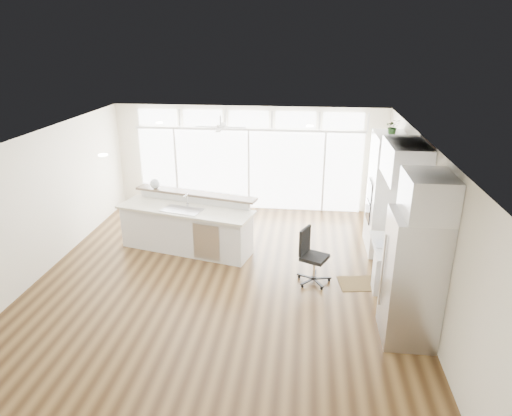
# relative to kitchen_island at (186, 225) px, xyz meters

# --- Properties ---
(floor) EXTENTS (7.00, 8.00, 0.02)m
(floor) POSITION_rel_kitchen_island_xyz_m (1.00, -1.22, -0.59)
(floor) COLOR #3C2712
(floor) RESTS_ON ground
(ceiling) EXTENTS (7.00, 8.00, 0.02)m
(ceiling) POSITION_rel_kitchen_island_xyz_m (1.00, -1.22, 2.12)
(ceiling) COLOR silver
(ceiling) RESTS_ON wall_back
(wall_back) EXTENTS (7.00, 0.04, 2.70)m
(wall_back) POSITION_rel_kitchen_island_xyz_m (1.00, 2.78, 0.77)
(wall_back) COLOR white
(wall_back) RESTS_ON floor
(wall_front) EXTENTS (7.00, 0.04, 2.70)m
(wall_front) POSITION_rel_kitchen_island_xyz_m (1.00, -5.22, 0.77)
(wall_front) COLOR white
(wall_front) RESTS_ON floor
(wall_left) EXTENTS (0.04, 8.00, 2.70)m
(wall_left) POSITION_rel_kitchen_island_xyz_m (-2.50, -1.22, 0.77)
(wall_left) COLOR white
(wall_left) RESTS_ON floor
(wall_right) EXTENTS (0.04, 8.00, 2.70)m
(wall_right) POSITION_rel_kitchen_island_xyz_m (4.50, -1.22, 0.77)
(wall_right) COLOR white
(wall_right) RESTS_ON floor
(glass_wall) EXTENTS (5.80, 0.06, 2.08)m
(glass_wall) POSITION_rel_kitchen_island_xyz_m (1.00, 2.72, 0.47)
(glass_wall) COLOR white
(glass_wall) RESTS_ON wall_back
(transom_row) EXTENTS (5.90, 0.06, 0.40)m
(transom_row) POSITION_rel_kitchen_island_xyz_m (1.00, 2.72, 1.80)
(transom_row) COLOR white
(transom_row) RESTS_ON wall_back
(desk_window) EXTENTS (0.04, 0.85, 0.85)m
(desk_window) POSITION_rel_kitchen_island_xyz_m (4.46, -0.92, 0.97)
(desk_window) COLOR white
(desk_window) RESTS_ON wall_right
(ceiling_fan) EXTENTS (1.16, 1.16, 0.32)m
(ceiling_fan) POSITION_rel_kitchen_island_xyz_m (0.50, 1.58, 1.90)
(ceiling_fan) COLOR silver
(ceiling_fan) RESTS_ON ceiling
(recessed_lights) EXTENTS (3.40, 3.00, 0.02)m
(recessed_lights) POSITION_rel_kitchen_island_xyz_m (1.00, -1.02, 2.10)
(recessed_lights) COLOR white
(recessed_lights) RESTS_ON ceiling
(oven_cabinet) EXTENTS (0.64, 1.20, 2.50)m
(oven_cabinet) POSITION_rel_kitchen_island_xyz_m (4.17, 0.58, 0.67)
(oven_cabinet) COLOR silver
(oven_cabinet) RESTS_ON floor
(desk_nook) EXTENTS (0.72, 1.30, 0.76)m
(desk_nook) POSITION_rel_kitchen_island_xyz_m (4.13, -0.92, -0.20)
(desk_nook) COLOR silver
(desk_nook) RESTS_ON floor
(upper_cabinets) EXTENTS (0.64, 1.30, 0.64)m
(upper_cabinets) POSITION_rel_kitchen_island_xyz_m (4.17, -0.92, 1.77)
(upper_cabinets) COLOR silver
(upper_cabinets) RESTS_ON wall_right
(refrigerator) EXTENTS (0.76, 0.90, 2.00)m
(refrigerator) POSITION_rel_kitchen_island_xyz_m (4.11, -2.57, 0.42)
(refrigerator) COLOR #B6B7BB
(refrigerator) RESTS_ON floor
(fridge_cabinet) EXTENTS (0.64, 0.90, 0.60)m
(fridge_cabinet) POSITION_rel_kitchen_island_xyz_m (4.17, -2.57, 1.72)
(fridge_cabinet) COLOR silver
(fridge_cabinet) RESTS_ON wall_right
(framed_photos) EXTENTS (0.06, 0.22, 0.80)m
(framed_photos) POSITION_rel_kitchen_island_xyz_m (4.46, -0.30, 0.82)
(framed_photos) COLOR black
(framed_photos) RESTS_ON wall_right
(kitchen_island) EXTENTS (3.10, 1.77, 1.16)m
(kitchen_island) POSITION_rel_kitchen_island_xyz_m (0.00, 0.00, 0.00)
(kitchen_island) COLOR silver
(kitchen_island) RESTS_ON floor
(rug) EXTENTS (0.87, 0.68, 0.01)m
(rug) POSITION_rel_kitchen_island_xyz_m (3.59, -1.06, -0.58)
(rug) COLOR #332310
(rug) RESTS_ON floor
(office_chair) EXTENTS (0.71, 0.69, 1.05)m
(office_chair) POSITION_rel_kitchen_island_xyz_m (2.72, -1.10, -0.06)
(office_chair) COLOR black
(office_chair) RESTS_ON floor
(fishbowl) EXTENTS (0.28, 0.28, 0.22)m
(fishbowl) POSITION_rel_kitchen_island_xyz_m (-0.83, 0.62, 0.69)
(fishbowl) COLOR silver
(fishbowl) RESTS_ON kitchen_island
(monitor) EXTENTS (0.10, 0.50, 0.42)m
(monitor) POSITION_rel_kitchen_island_xyz_m (4.05, -0.92, 0.39)
(monitor) COLOR black
(monitor) RESTS_ON desk_nook
(keyboard) EXTENTS (0.14, 0.35, 0.02)m
(keyboard) POSITION_rel_kitchen_island_xyz_m (3.88, -0.92, 0.19)
(keyboard) COLOR silver
(keyboard) RESTS_ON desk_nook
(potted_plant) EXTENTS (0.27, 0.30, 0.24)m
(potted_plant) POSITION_rel_kitchen_island_xyz_m (4.17, 0.58, 2.04)
(potted_plant) COLOR #305C27
(potted_plant) RESTS_ON oven_cabinet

